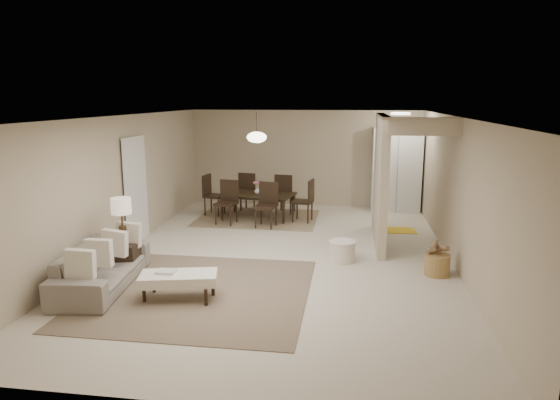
% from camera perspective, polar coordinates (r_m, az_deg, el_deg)
% --- Properties ---
extents(floor, '(9.00, 9.00, 0.00)m').
position_cam_1_polar(floor, '(9.07, 0.01, -6.48)').
color(floor, beige).
rests_on(floor, ground).
extents(ceiling, '(9.00, 9.00, 0.00)m').
position_cam_1_polar(ceiling, '(8.62, 0.01, 9.52)').
color(ceiling, white).
rests_on(ceiling, back_wall).
extents(back_wall, '(6.00, 0.00, 6.00)m').
position_cam_1_polar(back_wall, '(13.18, 2.82, 4.79)').
color(back_wall, '#C1AD92').
rests_on(back_wall, floor).
extents(left_wall, '(0.00, 9.00, 9.00)m').
position_cam_1_polar(left_wall, '(9.65, -17.92, 1.71)').
color(left_wall, '#C1AD92').
rests_on(left_wall, floor).
extents(right_wall, '(0.00, 9.00, 9.00)m').
position_cam_1_polar(right_wall, '(8.85, 19.61, 0.74)').
color(right_wall, '#C1AD92').
rests_on(right_wall, floor).
extents(partition, '(0.15, 2.50, 2.50)m').
position_cam_1_polar(partition, '(9.92, 11.41, 2.31)').
color(partition, '#C1AD92').
rests_on(partition, floor).
extents(doorway, '(0.04, 0.90, 2.04)m').
position_cam_1_polar(doorway, '(10.21, -16.23, 1.02)').
color(doorway, black).
rests_on(doorway, floor).
extents(pantry_cabinet, '(1.20, 0.55, 2.10)m').
position_cam_1_polar(pantry_cabinet, '(12.85, 13.16, 3.42)').
color(pantry_cabinet, white).
rests_on(pantry_cabinet, floor).
extents(flush_light, '(0.44, 0.44, 0.05)m').
position_cam_1_polar(flush_light, '(11.78, 13.62, 9.57)').
color(flush_light, white).
rests_on(flush_light, ceiling).
extents(living_rug, '(3.20, 3.20, 0.01)m').
position_cam_1_polar(living_rug, '(7.58, -9.21, -10.30)').
color(living_rug, brown).
rests_on(living_rug, floor).
extents(sofa, '(2.21, 1.05, 0.62)m').
position_cam_1_polar(sofa, '(8.05, -19.67, -7.24)').
color(sofa, gray).
rests_on(sofa, floor).
extents(ottoman_bench, '(1.15, 0.71, 0.38)m').
position_cam_1_polar(ottoman_bench, '(7.27, -11.51, -8.82)').
color(ottoman_bench, silver).
rests_on(ottoman_bench, living_rug).
extents(side_table, '(0.48, 0.48, 0.49)m').
position_cam_1_polar(side_table, '(8.59, -17.35, -6.36)').
color(side_table, black).
rests_on(side_table, floor).
extents(table_lamp, '(0.32, 0.32, 0.76)m').
position_cam_1_polar(table_lamp, '(8.38, -17.68, -1.10)').
color(table_lamp, '#4C3520').
rests_on(table_lamp, side_table).
extents(round_pouf, '(0.47, 0.47, 0.37)m').
position_cam_1_polar(round_pouf, '(8.83, 7.11, -5.82)').
color(round_pouf, silver).
rests_on(round_pouf, floor).
extents(wicker_basket, '(0.44, 0.44, 0.34)m').
position_cam_1_polar(wicker_basket, '(8.50, 17.52, -7.08)').
color(wicker_basket, olive).
rests_on(wicker_basket, floor).
extents(dining_rug, '(2.80, 2.10, 0.01)m').
position_cam_1_polar(dining_rug, '(11.88, -2.59, -2.07)').
color(dining_rug, '#867353').
rests_on(dining_rug, floor).
extents(dining_table, '(1.82, 1.21, 0.59)m').
position_cam_1_polar(dining_table, '(11.81, -2.60, -0.70)').
color(dining_table, black).
rests_on(dining_table, dining_rug).
extents(dining_chairs, '(2.69, 2.13, 0.99)m').
position_cam_1_polar(dining_chairs, '(11.77, -2.61, 0.24)').
color(dining_chairs, black).
rests_on(dining_chairs, dining_rug).
extents(vase, '(0.18, 0.18, 0.15)m').
position_cam_1_polar(vase, '(11.74, -2.62, 1.06)').
color(vase, white).
rests_on(vase, dining_table).
extents(yellow_mat, '(0.92, 0.60, 0.01)m').
position_cam_1_polar(yellow_mat, '(11.07, 12.93, -3.39)').
color(yellow_mat, yellow).
rests_on(yellow_mat, floor).
extents(pendant_light, '(0.46, 0.46, 0.71)m').
position_cam_1_polar(pendant_light, '(11.58, -2.68, 7.18)').
color(pendant_light, '#4C3520').
rests_on(pendant_light, ceiling).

